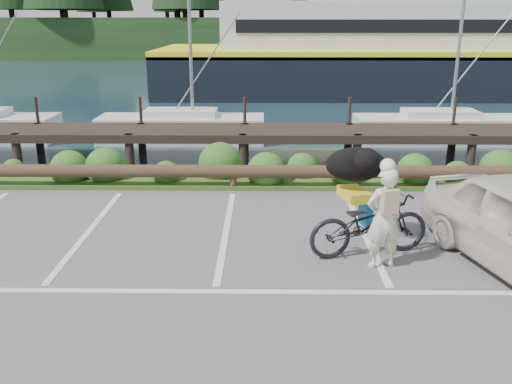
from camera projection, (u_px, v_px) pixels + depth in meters
ground at (218, 279)px, 8.36m from camera, size 72.00×72.00×0.00m
harbor_backdrop at (261, 45)px, 83.07m from camera, size 170.00×160.00×30.00m
vegetation_strip at (235, 179)px, 13.39m from camera, size 34.00×1.60×0.10m
log_rail at (233, 190)px, 12.74m from camera, size 32.00×0.30×0.60m
bicycle at (369, 224)px, 9.09m from camera, size 2.23×1.24×1.11m
cyclist at (384, 218)px, 8.55m from camera, size 0.69×0.54×1.66m
dog at (356, 164)px, 9.46m from camera, size 0.76×1.15×0.61m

